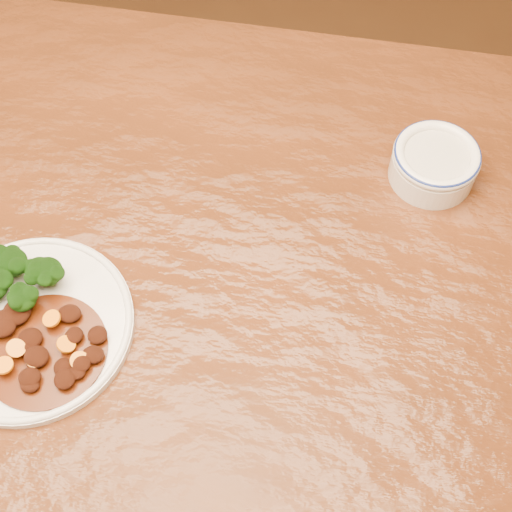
# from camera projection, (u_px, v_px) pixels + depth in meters

# --- Properties ---
(ground) EXTENTS (4.00, 4.00, 0.00)m
(ground) POSITION_uv_depth(u_px,v_px,m) (201.00, 455.00, 1.48)
(ground) COLOR #402110
(ground) RESTS_ON ground
(dining_table) EXTENTS (1.55, 0.99, 0.75)m
(dining_table) POSITION_uv_depth(u_px,v_px,m) (167.00, 308.00, 0.91)
(dining_table) COLOR #51250E
(dining_table) RESTS_ON ground
(dinner_plate) EXTENTS (0.23, 0.23, 0.01)m
(dinner_plate) POSITION_uv_depth(u_px,v_px,m) (30.00, 326.00, 0.80)
(dinner_plate) COLOR silver
(dinner_plate) RESTS_ON dining_table
(broccoli_florets) EXTENTS (0.12, 0.09, 0.04)m
(broccoli_florets) POSITION_uv_depth(u_px,v_px,m) (7.00, 280.00, 0.80)
(broccoli_florets) COLOR #6C934C
(broccoli_florets) RESTS_ON dinner_plate
(mince_stew) EXTENTS (0.14, 0.14, 0.02)m
(mince_stew) POSITION_uv_depth(u_px,v_px,m) (41.00, 344.00, 0.78)
(mince_stew) COLOR #491A07
(mince_stew) RESTS_ON dinner_plate
(dip_bowl) EXTENTS (0.11, 0.11, 0.05)m
(dip_bowl) POSITION_uv_depth(u_px,v_px,m) (434.00, 163.00, 0.90)
(dip_bowl) COLOR silver
(dip_bowl) RESTS_ON dining_table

